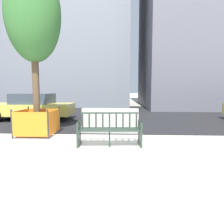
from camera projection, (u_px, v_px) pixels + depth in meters
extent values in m
plane|color=#B7B2A8|center=(102.00, 164.00, 4.02)|extent=(200.00, 200.00, 0.00)
cube|color=black|center=(115.00, 114.00, 12.66)|extent=(120.00, 12.00, 0.01)
cube|color=#28382D|center=(79.00, 134.00, 5.33)|extent=(0.08, 0.51, 0.66)
cube|color=#28382D|center=(140.00, 134.00, 5.35)|extent=(0.08, 0.51, 0.66)
cube|color=#28382D|center=(109.00, 138.00, 5.35)|extent=(0.06, 0.33, 0.45)
cube|color=#28382D|center=(109.00, 131.00, 5.10)|extent=(1.60, 0.16, 0.02)
cube|color=#28382D|center=(109.00, 130.00, 5.21)|extent=(1.60, 0.16, 0.02)
cube|color=#28382D|center=(109.00, 129.00, 5.33)|extent=(1.60, 0.16, 0.02)
cube|color=#28382D|center=(109.00, 128.00, 5.44)|extent=(1.60, 0.16, 0.02)
cube|color=#28382D|center=(110.00, 128.00, 5.55)|extent=(1.60, 0.16, 0.02)
cube|color=#28382D|center=(109.00, 113.00, 5.52)|extent=(1.60, 0.12, 0.04)
cube|color=#28382D|center=(83.00, 121.00, 5.53)|extent=(0.05, 0.03, 0.38)
cube|color=#28382D|center=(89.00, 121.00, 5.54)|extent=(0.05, 0.03, 0.38)
cube|color=#28382D|center=(96.00, 121.00, 5.54)|extent=(0.05, 0.03, 0.38)
cube|color=#28382D|center=(103.00, 120.00, 5.54)|extent=(0.05, 0.03, 0.38)
cube|color=#28382D|center=(109.00, 120.00, 5.54)|extent=(0.05, 0.03, 0.38)
cube|color=#28382D|center=(116.00, 120.00, 5.54)|extent=(0.05, 0.03, 0.38)
cube|color=#28382D|center=(123.00, 120.00, 5.55)|extent=(0.05, 0.03, 0.38)
cube|color=#28382D|center=(130.00, 120.00, 5.55)|extent=(0.05, 0.03, 0.38)
cube|color=#28382D|center=(136.00, 120.00, 5.55)|extent=(0.05, 0.03, 0.38)
cube|color=#28382D|center=(79.00, 122.00, 5.28)|extent=(0.08, 0.46, 0.03)
cube|color=#28382D|center=(140.00, 122.00, 5.29)|extent=(0.08, 0.46, 0.03)
cube|color=#ADA89E|center=(110.00, 128.00, 7.19)|extent=(2.02, 0.73, 0.24)
cube|color=#ADA89E|center=(110.00, 117.00, 7.14)|extent=(2.01, 0.35, 0.60)
cylinder|color=brown|center=(36.00, 89.00, 6.52)|extent=(0.22, 0.22, 3.06)
ellipsoid|color=#387033|center=(33.00, 13.00, 6.26)|extent=(1.72, 1.72, 3.03)
cylinder|color=#2D2D33|center=(12.00, 124.00, 6.10)|extent=(0.05, 0.05, 0.90)
cylinder|color=#2D2D33|center=(48.00, 125.00, 6.05)|extent=(0.05, 0.05, 0.90)
cylinder|color=#2D2D33|center=(29.00, 119.00, 7.22)|extent=(0.05, 0.05, 0.90)
cylinder|color=#2D2D33|center=(59.00, 119.00, 7.17)|extent=(0.05, 0.05, 0.90)
cube|color=orange|center=(30.00, 124.00, 6.08)|extent=(1.12, 0.03, 0.76)
cube|color=orange|center=(44.00, 119.00, 7.19)|extent=(1.12, 0.03, 0.76)
cube|color=orange|center=(21.00, 121.00, 6.66)|extent=(0.03, 1.12, 0.76)
cube|color=orange|center=(54.00, 122.00, 6.61)|extent=(0.03, 1.12, 0.76)
cube|color=#DBC64C|center=(30.00, 109.00, 10.05)|extent=(4.22, 1.91, 0.56)
cube|color=#38424C|center=(33.00, 99.00, 9.99)|extent=(1.84, 1.64, 0.50)
cylinder|color=black|center=(14.00, 112.00, 10.96)|extent=(0.64, 0.23, 0.64)
cylinder|color=black|center=(50.00, 116.00, 9.19)|extent=(0.64, 0.23, 0.64)
cylinder|color=black|center=(61.00, 112.00, 10.90)|extent=(0.64, 0.23, 0.64)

